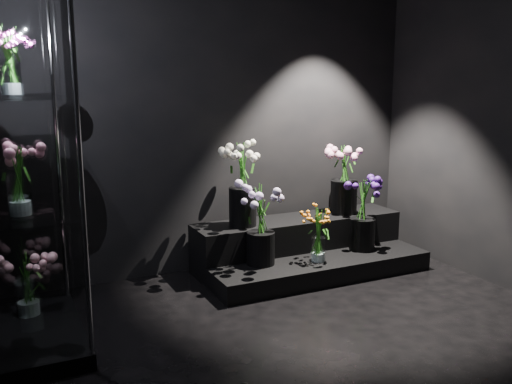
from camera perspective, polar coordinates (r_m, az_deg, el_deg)
floor at (r=3.72m, az=7.51°, el=-16.44°), size 4.00×4.00×0.00m
wall_back at (r=5.08m, az=-4.57°, el=7.68°), size 4.00×0.00×4.00m
display_riser at (r=5.28m, az=4.88°, el=-5.63°), size 2.00×0.89×0.45m
display_case at (r=3.82m, az=-22.80°, el=2.30°), size 0.65×1.08×2.37m
bouquet_orange_bells at (r=4.92m, az=6.28°, el=-4.17°), size 0.33×0.33×0.47m
bouquet_lilac at (r=4.78m, az=0.47°, el=-2.84°), size 0.44×0.44×0.68m
bouquet_purple at (r=5.28m, az=10.66°, el=-1.83°), size 0.42×0.42×0.66m
bouquet_cream_roses at (r=4.94m, az=-1.36°, el=1.33°), size 0.38×0.38×0.73m
bouquet_pink_roses at (r=5.47m, az=8.84°, el=1.87°), size 0.43×0.43×0.66m
bouquet_case_pink at (r=3.64m, az=-22.68°, el=1.16°), size 0.34×0.34×0.40m
bouquet_case_magenta at (r=3.92m, az=-23.43°, el=11.95°), size 0.23×0.23×0.41m
bouquet_case_base_pink at (r=4.27m, az=-21.95°, el=-8.29°), size 0.38×0.38×0.45m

